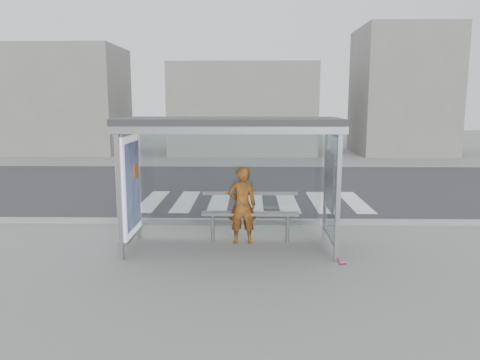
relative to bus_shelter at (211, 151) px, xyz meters
name	(u,v)px	position (x,y,z in m)	size (l,w,h in m)	color
ground	(230,249)	(0.37, -0.06, -1.98)	(80.00, 80.00, 0.00)	gray
road	(238,186)	(0.37, 6.94, -1.98)	(30.00, 10.00, 0.01)	#2C2C2F
curb	(233,221)	(0.37, 1.89, -1.92)	(30.00, 0.18, 0.12)	gray
crosswalk	(253,202)	(0.87, 4.44, -1.98)	(6.55, 3.00, 0.00)	silver
bus_shelter	(211,151)	(0.00, 0.00, 0.00)	(4.25, 1.65, 2.62)	gray
building_left	(69,100)	(-9.63, 17.94, 1.02)	(6.00, 5.00, 6.00)	slate
building_center	(243,109)	(0.37, 17.94, 0.52)	(8.00, 5.00, 5.00)	slate
building_right	(402,91)	(9.37, 17.94, 1.52)	(5.00, 5.00, 7.00)	slate
person	(242,205)	(0.61, 0.35, -1.17)	(0.59, 0.39, 1.62)	orange
bench	(250,214)	(0.77, 0.43, -1.37)	(2.02, 0.33, 1.04)	slate
soda_can	(343,263)	(2.46, -0.93, -1.95)	(0.07, 0.07, 0.13)	#D83F79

